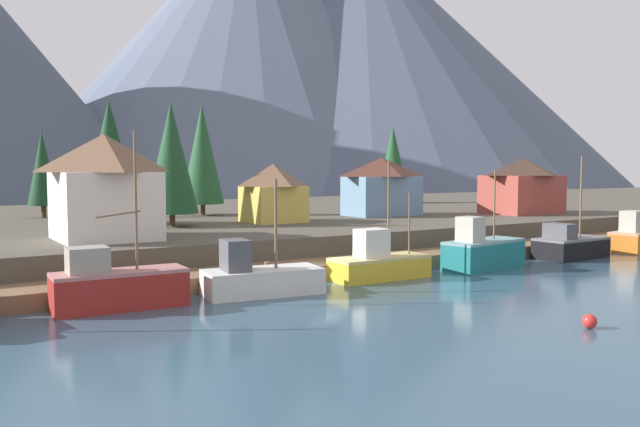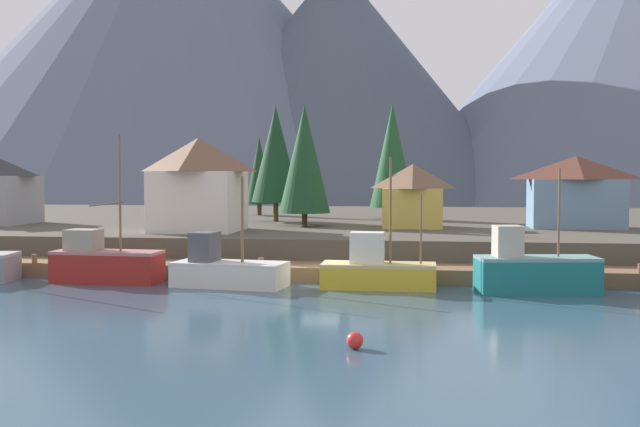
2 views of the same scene
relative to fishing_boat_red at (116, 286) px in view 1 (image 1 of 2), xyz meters
name	(u,v)px [view 1 (image 1 of 2)]	position (x,y,z in m)	size (l,w,h in m)	color
ground_plane	(207,255)	(14.14, 21.49, -1.79)	(400.00, 400.00, 1.00)	#335166
dock	(306,270)	(14.14, 3.48, -0.78)	(80.00, 4.00, 1.60)	brown
shoreline_bank	(164,226)	(14.14, 33.49, -0.04)	(400.00, 56.00, 2.50)	#4C473D
mountain_east_peak	(249,53)	(83.22, 152.87, 42.05)	(148.42, 148.42, 86.68)	slate
mountain_far_ridge	(361,63)	(121.24, 145.54, 41.09)	(172.21, 172.21, 84.76)	#4C566B
fishing_boat_red	(116,286)	(0.00, 0.00, 0.00)	(7.20, 2.75, 9.71)	maroon
fishing_boat_white	(259,278)	(8.41, -0.59, -0.25)	(7.43, 3.91, 7.03)	silver
fishing_boat_yellow	(378,263)	(17.92, 0.00, -0.18)	(7.11, 2.72, 8.18)	gold
fishing_boat_teal	(482,252)	(27.39, -0.57, 0.02)	(7.43, 3.77, 7.48)	#196B70
fishing_boat_black	(570,246)	(37.96, -0.40, -0.22)	(6.71, 3.45, 8.68)	black
fishing_boat_orange	(638,238)	(47.48, -0.62, -0.07)	(7.45, 3.84, 8.81)	#CC6B1E
house_white	(105,186)	(2.62, 12.42, 5.10)	(6.95, 7.30, 7.61)	silver
house_yellow	(273,192)	(19.87, 18.98, 4.04)	(5.32, 5.09, 5.53)	gold
house_red	(522,185)	(48.97, 14.31, 4.39)	(8.36, 6.14, 6.22)	#9E4238
house_blue	(382,186)	(33.82, 20.30, 4.40)	(8.06, 4.86, 6.23)	#6689A8
conifer_near_left	(202,154)	(17.59, 30.84, 7.84)	(4.60, 4.60, 12.01)	#4C3823
conifer_near_right	(171,158)	(10.20, 19.71, 7.25)	(4.62, 4.62, 10.91)	#4C3823
conifer_mid_left	(393,161)	(50.29, 39.12, 7.26)	(4.83, 4.83, 11.01)	#4C3823
conifer_mid_right	(42,168)	(2.38, 36.29, 6.29)	(3.10, 3.10, 8.90)	#4C3823
conifer_back_left	(110,152)	(6.42, 25.54, 7.85)	(4.77, 4.77, 11.38)	#4C3823
channel_buoy	(590,321)	(18.05, -16.52, -0.94)	(0.70, 0.70, 0.70)	red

